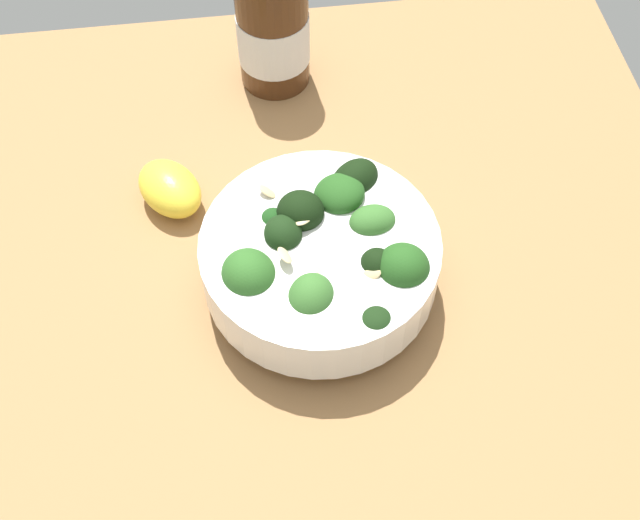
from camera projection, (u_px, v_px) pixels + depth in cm
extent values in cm
cube|color=#996D42|center=(340.00, 267.00, 76.36)|extent=(69.36, 69.36, 4.26)
cylinder|color=white|center=(320.00, 280.00, 71.99)|extent=(11.12, 11.12, 1.66)
cylinder|color=white|center=(320.00, 259.00, 69.26)|extent=(20.22, 20.22, 4.97)
cylinder|color=silver|center=(320.00, 245.00, 67.54)|extent=(17.54, 17.54, 0.80)
cylinder|color=#3C7A32|center=(311.00, 307.00, 65.91)|extent=(1.60, 1.57, 1.13)
ellipsoid|color=#386B2B|center=(311.00, 297.00, 64.69)|extent=(6.16, 6.13, 5.27)
cylinder|color=#4A8F3C|center=(274.00, 228.00, 70.66)|extent=(1.54, 1.33, 1.49)
ellipsoid|color=#194216|center=(273.00, 219.00, 69.56)|extent=(4.10, 3.93, 3.90)
cylinder|color=#589D47|center=(301.00, 226.00, 70.05)|extent=(1.88, 2.05, 1.76)
ellipsoid|color=black|center=(301.00, 213.00, 68.54)|extent=(5.20, 5.92, 5.12)
cylinder|color=#3C7A32|center=(342.00, 206.00, 71.35)|extent=(1.76, 1.73, 1.70)
ellipsoid|color=#23511C|center=(343.00, 194.00, 69.93)|extent=(6.34, 6.03, 3.74)
cylinder|color=#4A8F3C|center=(371.00, 231.00, 69.56)|extent=(1.34, 1.38, 1.04)
ellipsoid|color=#386B2B|center=(372.00, 221.00, 68.38)|extent=(4.18, 3.29, 2.48)
cylinder|color=#3C7A32|center=(353.00, 194.00, 72.79)|extent=(2.06, 2.10, 1.15)
ellipsoid|color=black|center=(354.00, 181.00, 71.36)|extent=(6.07, 6.72, 5.75)
cylinder|color=#3C7A32|center=(373.00, 332.00, 65.51)|extent=(1.77, 1.72, 1.72)
ellipsoid|color=black|center=(375.00, 321.00, 64.06)|extent=(3.70, 4.11, 3.63)
cylinder|color=#3C7A32|center=(251.00, 288.00, 67.44)|extent=(1.97, 2.27, 2.03)
ellipsoid|color=#2D6023|center=(249.00, 274.00, 65.77)|extent=(6.39, 6.23, 6.50)
cylinder|color=#3C7A32|center=(376.00, 276.00, 67.73)|extent=(1.51, 1.39, 1.53)
ellipsoid|color=black|center=(377.00, 265.00, 66.38)|extent=(4.80, 4.29, 4.23)
cylinder|color=#589D47|center=(401.00, 280.00, 67.56)|extent=(2.14, 1.97, 1.56)
ellipsoid|color=#23511C|center=(403.00, 267.00, 66.04)|extent=(6.36, 5.92, 6.34)
cylinder|color=#2F662B|center=(284.00, 246.00, 68.90)|extent=(1.69, 1.70, 1.85)
ellipsoid|color=black|center=(283.00, 234.00, 67.47)|extent=(3.95, 4.16, 3.96)
ellipsoid|color=#DBBC84|center=(391.00, 253.00, 65.84)|extent=(1.74, 1.34, 1.38)
ellipsoid|color=#DBBC84|center=(304.00, 219.00, 67.24)|extent=(2.06, 1.89, 0.47)
ellipsoid|color=#DBBC84|center=(321.00, 270.00, 65.81)|extent=(2.08, 1.80, 0.69)
ellipsoid|color=#DBBC84|center=(285.00, 255.00, 65.23)|extent=(1.62, 2.06, 0.78)
ellipsoid|color=#DBBC84|center=(267.00, 191.00, 69.80)|extent=(1.92, 1.75, 1.31)
ellipsoid|color=#DBBC84|center=(301.00, 189.00, 71.24)|extent=(1.10, 1.85, 0.69)
ellipsoid|color=#DBBC84|center=(371.00, 275.00, 65.32)|extent=(1.90, 1.09, 1.41)
ellipsoid|color=yellow|center=(170.00, 189.00, 76.25)|extent=(8.20, 8.78, 4.19)
cylinder|color=#472814|center=(273.00, 25.00, 81.95)|extent=(7.29, 7.29, 13.95)
cylinder|color=silver|center=(273.00, 36.00, 83.17)|extent=(7.44, 7.44, 5.43)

